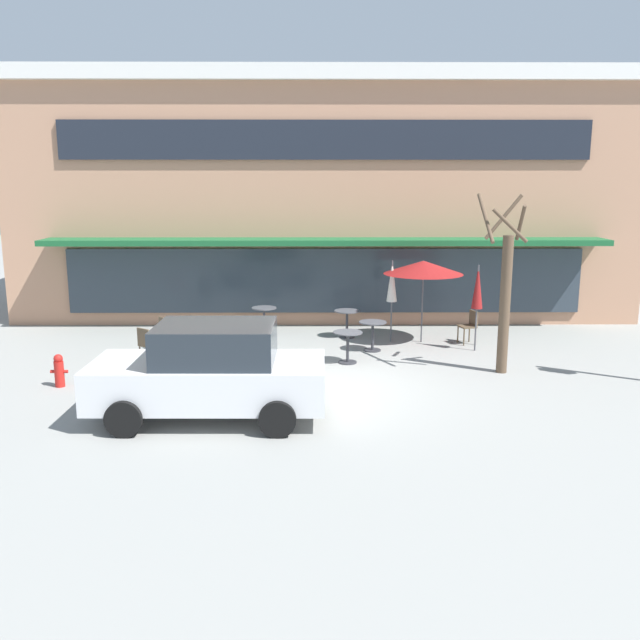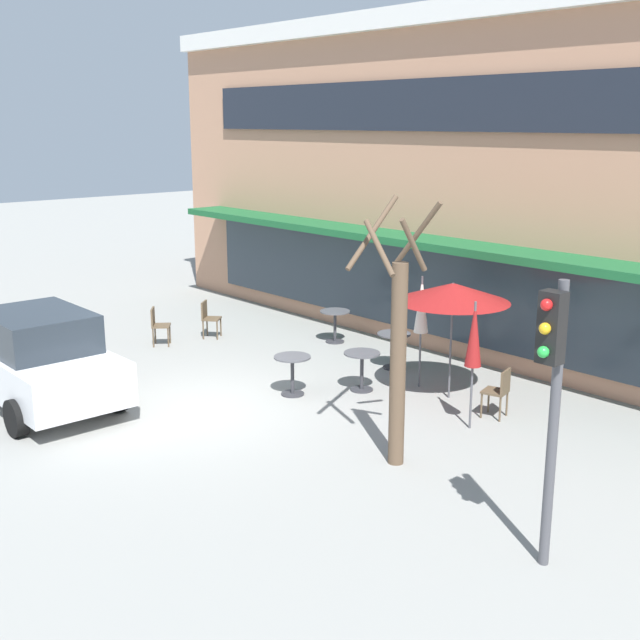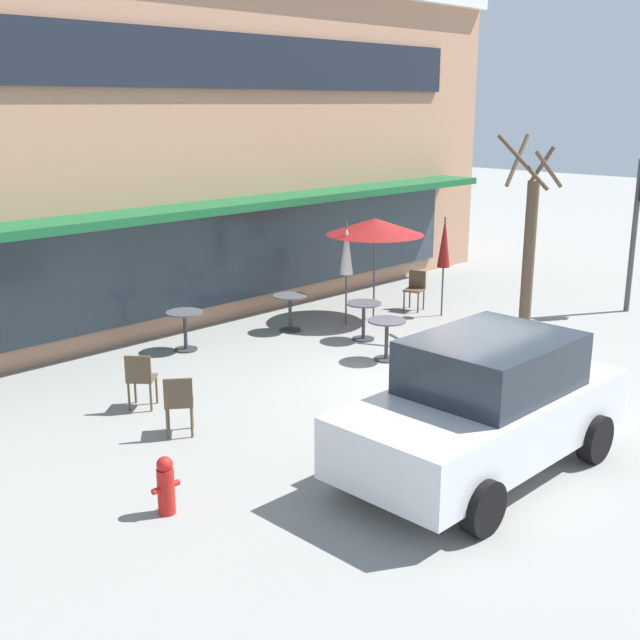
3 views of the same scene
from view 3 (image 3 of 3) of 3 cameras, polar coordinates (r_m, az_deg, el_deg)
The scene contains 15 objects.
ground_plane at distance 13.48m, azimuth 8.95°, elevation -4.82°, with size 80.00×80.00×0.00m, color gray.
building_facade at distance 20.13m, azimuth -14.87°, elevation 12.35°, with size 18.94×9.10×7.49m.
cafe_table_near_wall at distance 15.41m, azimuth -9.58°, elevation -0.29°, with size 0.70×0.70×0.76m.
cafe_table_streetside at distance 16.50m, azimuth -2.14°, elevation 0.95°, with size 0.70×0.70×0.76m.
cafe_table_by_tree at distance 15.89m, azimuth 3.12°, elevation 0.39°, with size 0.70×0.70×0.76m.
cafe_table_mid_patio at distance 14.66m, azimuth 4.76°, elevation -0.92°, with size 0.70×0.70×0.76m.
patio_umbrella_green_folded at distance 17.68m, azimuth 8.83°, elevation 5.43°, with size 0.28×0.28×2.20m.
patio_umbrella_cream_folded at distance 17.22m, azimuth 3.93°, elevation 6.65°, with size 2.10×2.10×2.20m.
patio_umbrella_corner_open at distance 16.73m, azimuth 1.90°, elevation 5.06°, with size 0.28×0.28×2.20m.
cafe_chair_0 at distance 12.59m, azimuth -12.65°, elevation -3.94°, with size 0.56×0.56×0.89m.
cafe_chair_1 at distance 18.35m, azimuth 6.81°, elevation 2.35°, with size 0.49×0.49×0.89m.
cafe_chair_2 at distance 11.49m, azimuth -10.01°, elevation -5.67°, with size 0.56×0.56×0.89m.
parked_sedan at distance 10.38m, azimuth 11.64°, elevation -5.99°, with size 4.22×2.05×1.76m.
street_tree at distance 16.70m, azimuth 14.63°, elevation 5.18°, with size 1.01×1.13×3.99m.
fire_hydrant at distance 9.51m, azimuth -10.91°, elevation -11.45°, with size 0.36×0.20×0.71m.
Camera 3 is at (-10.42, -7.23, 4.58)m, focal length 45.00 mm.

